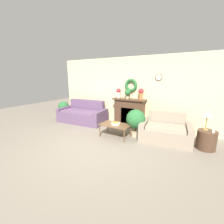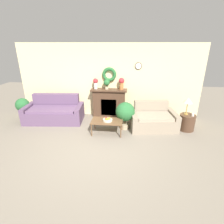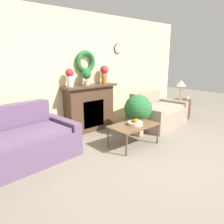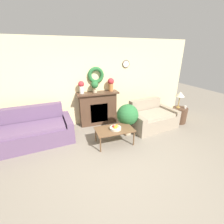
{
  "view_description": "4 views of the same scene",
  "coord_description": "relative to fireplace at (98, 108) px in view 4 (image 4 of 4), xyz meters",
  "views": [
    {
      "loc": [
        2.41,
        -3.0,
        1.96
      ],
      "look_at": [
        -0.05,
        1.23,
        0.79
      ],
      "focal_mm": 24.0,
      "sensor_mm": 36.0,
      "label": 1
    },
    {
      "loc": [
        0.85,
        -3.83,
        2.69
      ],
      "look_at": [
        0.3,
        1.28,
        0.64
      ],
      "focal_mm": 28.0,
      "sensor_mm": 36.0,
      "label": 2
    },
    {
      "loc": [
        -2.84,
        -1.71,
        1.73
      ],
      "look_at": [
        -0.14,
        1.37,
        0.68
      ],
      "focal_mm": 35.0,
      "sensor_mm": 36.0,
      "label": 3
    },
    {
      "loc": [
        -1.01,
        -2.16,
        2.29
      ],
      "look_at": [
        0.2,
        1.36,
        0.79
      ],
      "focal_mm": 24.0,
      "sensor_mm": 36.0,
      "label": 4
    }
  ],
  "objects": [
    {
      "name": "mug",
      "position": [
        2.78,
        -0.91,
        0.02
      ],
      "size": [
        0.08,
        0.08,
        0.09
      ],
      "color": "silver",
      "rests_on": "side_table_by_loveseat"
    },
    {
      "name": "table_lamp",
      "position": [
        2.61,
        -0.77,
        0.43
      ],
      "size": [
        0.29,
        0.29,
        0.55
      ],
      "color": "#B28E42",
      "rests_on": "side_table_by_loveseat"
    },
    {
      "name": "side_table_by_loveseat",
      "position": [
        2.67,
        -0.82,
        -0.29
      ],
      "size": [
        0.49,
        0.49,
        0.53
      ],
      "color": "#4C3323",
      "rests_on": "ground_plane"
    },
    {
      "name": "ground_plane",
      "position": [
        -0.07,
        -2.4,
        -0.55
      ],
      "size": [
        16.0,
        16.0,
        0.0
      ],
      "primitive_type": "plane",
      "color": "gray"
    },
    {
      "name": "coffee_table",
      "position": [
        0.1,
        -1.33,
        -0.16
      ],
      "size": [
        0.97,
        0.58,
        0.43
      ],
      "color": "brown",
      "rests_on": "ground_plane"
    },
    {
      "name": "vase_on_mantel_right",
      "position": [
        0.46,
        0.01,
        0.79
      ],
      "size": [
        0.21,
        0.21,
        0.42
      ],
      "color": "#AD6B38",
      "rests_on": "fireplace"
    },
    {
      "name": "vase_on_mantel_left",
      "position": [
        -0.49,
        0.01,
        0.77
      ],
      "size": [
        0.18,
        0.18,
        0.38
      ],
      "color": "silver",
      "rests_on": "fireplace"
    },
    {
      "name": "fruit_bowl",
      "position": [
        0.12,
        -1.36,
        -0.08
      ],
      "size": [
        0.3,
        0.3,
        0.12
      ],
      "color": "beige",
      "rests_on": "coffee_table"
    },
    {
      "name": "wall_back",
      "position": [
        -0.07,
        0.2,
        0.8
      ],
      "size": [
        6.8,
        0.18,
        2.7
      ],
      "color": "beige",
      "rests_on": "ground_plane"
    },
    {
      "name": "couch_left",
      "position": [
        -1.95,
        -0.56,
        -0.23
      ],
      "size": [
        2.12,
        1.18,
        0.92
      ],
      "rotation": [
        0.0,
        0.0,
        0.09
      ],
      "color": "#604766",
      "rests_on": "ground_plane"
    },
    {
      "name": "loveseat_right",
      "position": [
        1.57,
        -0.76,
        -0.26
      ],
      "size": [
        1.62,
        1.18,
        0.83
      ],
      "rotation": [
        0.0,
        0.0,
        0.14
      ],
      "color": "gray",
      "rests_on": "ground_plane"
    },
    {
      "name": "potted_plant_floor_by_loveseat",
      "position": [
        0.65,
        -0.94,
        0.02
      ],
      "size": [
        0.62,
        0.62,
        0.91
      ],
      "color": "tan",
      "rests_on": "ground_plane"
    },
    {
      "name": "fireplace",
      "position": [
        0.0,
        0.0,
        0.0
      ],
      "size": [
        1.33,
        0.41,
        1.1
      ],
      "color": "#4C3323",
      "rests_on": "ground_plane"
    },
    {
      "name": "potted_plant_on_mantel",
      "position": [
        -0.08,
        -0.01,
        0.77
      ],
      "size": [
        0.23,
        0.23,
        0.36
      ],
      "color": "tan",
      "rests_on": "fireplace"
    }
  ]
}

